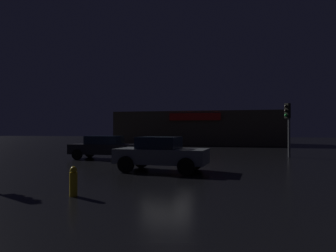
% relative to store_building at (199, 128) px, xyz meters
% --- Properties ---
extents(ground_plane, '(120.00, 120.00, 0.00)m').
position_rel_store_building_xyz_m(ground_plane, '(1.27, -24.01, -2.01)').
color(ground_plane, black).
extents(store_building, '(20.19, 8.48, 4.02)m').
position_rel_store_building_xyz_m(store_building, '(0.00, 0.00, 0.00)').
color(store_building, brown).
rests_on(store_building, ground).
extents(traffic_signal_main, '(0.42, 0.42, 3.62)m').
position_rel_store_building_xyz_m(traffic_signal_main, '(8.14, -17.58, 0.52)').
color(traffic_signal_main, '#595B60').
rests_on(traffic_signal_main, ground).
extents(car_near, '(4.09, 1.89, 1.46)m').
position_rel_store_building_xyz_m(car_near, '(-3.48, -21.40, -1.25)').
color(car_near, black).
rests_on(car_near, ground).
extents(car_far, '(4.17, 2.26, 1.54)m').
position_rel_store_building_xyz_m(car_far, '(1.49, -26.18, -1.22)').
color(car_far, slate).
rests_on(car_far, ground).
extents(fire_hydrant, '(0.22, 0.22, 0.84)m').
position_rel_store_building_xyz_m(fire_hydrant, '(0.36, -31.79, -1.60)').
color(fire_hydrant, gold).
rests_on(fire_hydrant, ground).
extents(bollard_kerb_a, '(0.10, 0.10, 0.90)m').
position_rel_store_building_xyz_m(bollard_kerb_a, '(-5.50, -15.19, -1.56)').
color(bollard_kerb_a, gold).
rests_on(bollard_kerb_a, ground).
extents(bollard_kerb_b, '(0.08, 0.08, 1.28)m').
position_rel_store_building_xyz_m(bollard_kerb_b, '(-0.23, -15.19, -1.37)').
color(bollard_kerb_b, gold).
rests_on(bollard_kerb_b, ground).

